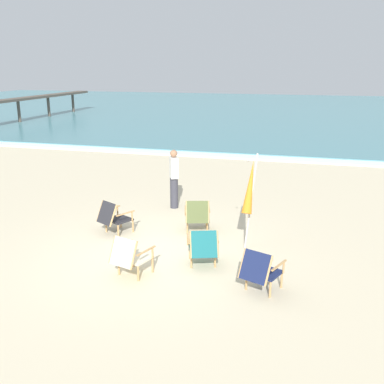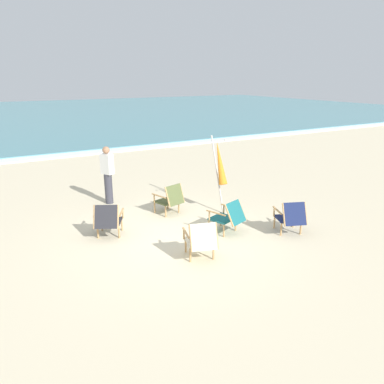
{
  "view_description": "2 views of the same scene",
  "coord_description": "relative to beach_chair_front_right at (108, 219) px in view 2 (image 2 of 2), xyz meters",
  "views": [
    {
      "loc": [
        3.1,
        -8.28,
        3.85
      ],
      "look_at": [
        0.31,
        1.73,
        0.88
      ],
      "focal_mm": 42.0,
      "sensor_mm": 36.0,
      "label": 1
    },
    {
      "loc": [
        -3.56,
        -6.89,
        3.48
      ],
      "look_at": [
        1.03,
        1.08,
        0.61
      ],
      "focal_mm": 35.0,
      "sensor_mm": 36.0,
      "label": 2
    }
  ],
  "objects": [
    {
      "name": "surf_band",
      "position": [
        1.31,
        9.78,
        -0.4
      ],
      "size": [
        80.0,
        1.1,
        0.06
      ],
      "primitive_type": "cube",
      "color": "white",
      "rests_on": "ground"
    },
    {
      "name": "ground_plane",
      "position": [
        1.31,
        -0.76,
        -0.43
      ],
      "size": [
        80.0,
        80.0,
        0.0
      ],
      "primitive_type": "plane",
      "color": "beige"
    },
    {
      "name": "umbrella_furled_orange",
      "position": [
        3.13,
        0.24,
        0.87
      ],
      "size": [
        0.3,
        0.88,
        1.98
      ],
      "color": "#B7B2A8",
      "rests_on": "ground"
    },
    {
      "name": "beach_chair_far_center",
      "position": [
        1.86,
        0.61,
        0.0
      ],
      "size": [
        0.73,
        0.8,
        0.82
      ],
      "color": "#515B33",
      "rests_on": "ground"
    },
    {
      "name": "beach_chair_mid_center",
      "position": [
        3.65,
        -1.9,
        -0.0
      ],
      "size": [
        0.8,
        0.88,
        0.8
      ],
      "color": "#19234C",
      "rests_on": "ground"
    },
    {
      "name": "beach_chair_front_right",
      "position": [
        0.0,
        0.0,
        0.0
      ],
      "size": [
        0.84,
        0.9,
        0.8
      ],
      "color": "#28282D",
      "rests_on": "ground"
    },
    {
      "name": "sea",
      "position": [
        1.31,
        30.08,
        -0.38
      ],
      "size": [
        80.0,
        40.0,
        0.1
      ],
      "primitive_type": "cube",
      "color": "teal",
      "rests_on": "ground"
    },
    {
      "name": "beach_chair_back_left",
      "position": [
        1.24,
        -1.95,
        0.0
      ],
      "size": [
        0.75,
        0.84,
        0.81
      ],
      "color": "beige",
      "rests_on": "ground"
    },
    {
      "name": "person_near_chairs",
      "position": [
        0.75,
        2.29,
        0.41
      ],
      "size": [
        0.33,
        0.39,
        1.63
      ],
      "color": "#383842",
      "rests_on": "ground"
    },
    {
      "name": "beach_chair_front_left",
      "position": [
        2.45,
        -1.15,
        -0.0
      ],
      "size": [
        0.79,
        0.89,
        0.79
      ],
      "color": "#196066",
      "rests_on": "ground"
    }
  ]
}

